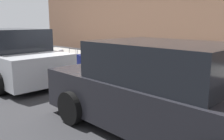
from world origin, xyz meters
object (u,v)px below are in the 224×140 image
suitcase_teal_5 (131,73)px  bollard_post (50,55)px  suitcase_olive_2 (174,76)px  suitcase_black_8 (96,63)px  suitcase_silver_6 (120,68)px  suitcase_maroon_7 (107,68)px  suitcase_black_1 (195,80)px  suitcase_red_11 (73,62)px  suitcase_maroon_0 (215,86)px  fire_hydrant (61,57)px  parked_car_silver_1 (11,57)px  suitcase_red_4 (143,74)px  suitcase_navy_3 (158,75)px  parked_car_charcoal_0 (162,91)px  suitcase_navy_10 (80,62)px  suitcase_olive_9 (88,63)px

suitcase_teal_5 → bollard_post: 4.24m
suitcase_olive_2 → suitcase_black_8: suitcase_olive_2 is taller
suitcase_silver_6 → suitcase_black_8: size_ratio=0.71×
suitcase_maroon_7 → suitcase_black_1: bearing=-177.6°
suitcase_maroon_7 → suitcase_red_11: size_ratio=1.01×
suitcase_maroon_0 → suitcase_black_8: bearing=-0.2°
fire_hydrant → parked_car_silver_1: parked_car_silver_1 is taller
suitcase_red_4 → bollard_post: size_ratio=0.86×
fire_hydrant → suitcase_red_4: bearing=179.7°
suitcase_black_1 → suitcase_black_8: bearing=2.0°
suitcase_teal_5 → suitcase_maroon_7: suitcase_teal_5 is taller
suitcase_olive_2 → suitcase_navy_3: bearing=-3.5°
parked_car_charcoal_0 → suitcase_black_8: bearing=-28.7°
suitcase_olive_2 → suitcase_navy_10: size_ratio=1.37×
bollard_post → parked_car_silver_1: parked_car_silver_1 is taller
suitcase_black_1 → fire_hydrant: (5.63, 0.08, 0.04)m
suitcase_black_8 → suitcase_red_11: bearing=-4.0°
suitcase_maroon_7 → suitcase_olive_9: suitcase_olive_9 is taller
suitcase_olive_9 → parked_car_silver_1: parked_car_silver_1 is taller
bollard_post → parked_car_charcoal_0: size_ratio=0.19×
suitcase_navy_10 → bollard_post: bearing=5.5°
suitcase_teal_5 → suitcase_black_1: bearing=-178.3°
suitcase_red_11 → parked_car_silver_1: parked_car_silver_1 is taller
suitcase_olive_2 → parked_car_charcoal_0: bearing=113.2°
suitcase_olive_2 → suitcase_black_8: 2.98m
suitcase_red_11 → fire_hydrant: suitcase_red_11 is taller
suitcase_maroon_7 → parked_car_silver_1: bearing=41.8°
suitcase_red_4 → suitcase_navy_10: (2.90, -0.04, 0.02)m
suitcase_red_4 → suitcase_black_8: (1.96, 0.03, 0.11)m
suitcase_red_11 → suitcase_teal_5: bearing=179.3°
suitcase_black_1 → suitcase_olive_9: (3.98, 0.08, -0.01)m
suitcase_olive_2 → suitcase_red_11: bearing=-1.1°
suitcase_olive_9 → suitcase_silver_6: bearing=-177.3°
suitcase_red_11 → suitcase_olive_2: bearing=178.9°
suitcase_navy_3 → suitcase_olive_9: suitcase_navy_3 is taller
suitcase_maroon_0 → suitcase_navy_3: (1.59, -0.06, 0.01)m
suitcase_navy_3 → suitcase_maroon_7: 1.93m
suitcase_navy_10 → parked_car_silver_1: bearing=67.4°
suitcase_olive_9 → suitcase_black_1: bearing=-178.9°
suitcase_red_11 → parked_car_silver_1: size_ratio=0.16×
suitcase_navy_3 → suitcase_silver_6: suitcase_navy_3 is taller
suitcase_olive_2 → suitcase_teal_5: suitcase_olive_2 is taller
suitcase_silver_6 → suitcase_black_8: 1.02m
suitcase_silver_6 → suitcase_navy_10: (1.96, 0.05, -0.03)m
suitcase_maroon_7 → suitcase_red_11: (1.96, -0.10, -0.02)m
suitcase_red_4 → suitcase_maroon_0: bearing=178.9°
suitcase_black_8 → parked_car_silver_1: parked_car_silver_1 is taller
suitcase_silver_6 → suitcase_olive_9: bearing=2.7°
suitcase_black_1 → parked_car_silver_1: 5.82m
suitcase_red_4 → bollard_post: 4.70m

